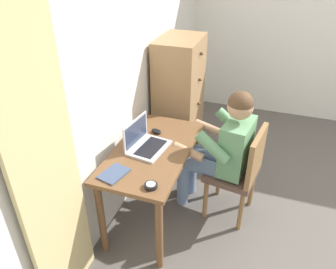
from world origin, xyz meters
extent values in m
cube|color=silver|center=(0.00, 2.20, 1.25)|extent=(4.80, 0.05, 2.50)
cube|color=#CCB77A|center=(-1.16, 2.13, 1.12)|extent=(0.52, 0.03, 2.24)
cube|color=brown|center=(-0.31, 1.84, 0.71)|extent=(1.08, 0.59, 0.03)
cylinder|color=brown|center=(-0.80, 1.60, 0.35)|extent=(0.06, 0.06, 0.69)
cylinder|color=brown|center=(0.17, 1.60, 0.35)|extent=(0.06, 0.06, 0.69)
cylinder|color=brown|center=(-0.80, 2.07, 0.35)|extent=(0.06, 0.06, 0.69)
cylinder|color=brown|center=(0.17, 2.07, 0.35)|extent=(0.06, 0.06, 0.69)
cube|color=#9E754C|center=(0.72, 1.94, 0.67)|extent=(0.60, 0.41, 1.34)
sphere|color=brown|center=(0.72, 1.72, 0.13)|extent=(0.04, 0.04, 0.04)
sphere|color=brown|center=(0.72, 1.72, 0.40)|extent=(0.04, 0.04, 0.04)
sphere|color=brown|center=(0.72, 1.72, 0.67)|extent=(0.04, 0.04, 0.04)
sphere|color=brown|center=(0.72, 1.72, 0.94)|extent=(0.04, 0.04, 0.04)
sphere|color=brown|center=(0.72, 1.72, 1.21)|extent=(0.04, 0.04, 0.04)
cube|color=brown|center=(-0.03, 1.22, 0.44)|extent=(0.48, 0.46, 0.05)
cube|color=olive|center=(-0.06, 1.04, 0.67)|extent=(0.42, 0.10, 0.42)
cylinder|color=olive|center=(0.16, 1.35, 0.21)|extent=(0.04, 0.04, 0.41)
cylinder|color=olive|center=(-0.17, 1.40, 0.21)|extent=(0.04, 0.04, 0.41)
cylinder|color=olive|center=(0.11, 1.03, 0.21)|extent=(0.04, 0.04, 0.41)
cylinder|color=olive|center=(-0.22, 1.08, 0.21)|extent=(0.04, 0.04, 0.41)
cylinder|color=#6B84AD|center=(0.09, 1.42, 0.48)|extent=(0.20, 0.42, 0.14)
cylinder|color=#6B84AD|center=(-0.09, 1.45, 0.48)|extent=(0.20, 0.42, 0.14)
cylinder|color=#6B84AD|center=(0.12, 1.62, 0.24)|extent=(0.11, 0.11, 0.48)
cylinder|color=#6B84AD|center=(-0.06, 1.64, 0.24)|extent=(0.11, 0.11, 0.48)
cube|color=#609366|center=(-0.04, 1.21, 0.71)|extent=(0.39, 0.25, 0.46)
cylinder|color=#609366|center=(0.20, 1.30, 0.79)|extent=(0.13, 0.31, 0.25)
cylinder|color=#609366|center=(-0.23, 1.37, 0.79)|extent=(0.13, 0.31, 0.25)
cylinder|color=tan|center=(0.23, 1.50, 0.69)|extent=(0.11, 0.28, 0.11)
cylinder|color=tan|center=(-0.20, 1.57, 0.69)|extent=(0.11, 0.28, 0.11)
sphere|color=tan|center=(-0.03, 1.22, 1.07)|extent=(0.20, 0.20, 0.20)
sphere|color=#513823|center=(-0.03, 1.22, 1.10)|extent=(0.20, 0.20, 0.20)
cube|color=#B7BABF|center=(-0.32, 1.86, 0.73)|extent=(0.37, 0.28, 0.02)
cube|color=black|center=(-0.32, 1.85, 0.75)|extent=(0.30, 0.19, 0.00)
cube|color=#B7BABF|center=(-0.30, 1.98, 0.85)|extent=(0.34, 0.06, 0.22)
cube|color=#2D3851|center=(-0.30, 1.97, 0.85)|extent=(0.30, 0.04, 0.18)
ellipsoid|color=black|center=(-0.06, 1.89, 0.74)|extent=(0.09, 0.12, 0.03)
cylinder|color=black|center=(-0.75, 1.67, 0.74)|extent=(0.09, 0.09, 0.03)
cylinder|color=silver|center=(-0.75, 1.67, 0.76)|extent=(0.06, 0.06, 0.00)
cube|color=#3D4C6B|center=(-0.70, 1.98, 0.73)|extent=(0.24, 0.20, 0.01)
camera|label=1|loc=(-2.32, 1.01, 2.19)|focal=34.85mm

